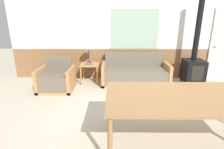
{
  "coord_description": "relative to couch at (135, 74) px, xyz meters",
  "views": [
    {
      "loc": [
        -0.66,
        -2.43,
        1.69
      ],
      "look_at": [
        -0.69,
        1.19,
        0.54
      ],
      "focal_mm": 28.0,
      "sensor_mm": 36.0,
      "label": 1
    }
  ],
  "objects": [
    {
      "name": "couch",
      "position": [
        0.0,
        0.0,
        0.0
      ],
      "size": [
        1.79,
        0.77,
        0.81
      ],
      "color": "#B27F4C",
      "rests_on": "ground_plane"
    },
    {
      "name": "book_stack",
      "position": [
        -1.25,
        -0.02,
        0.29
      ],
      "size": [
        0.18,
        0.15,
        0.04
      ],
      "color": "#2D7F3D",
      "rests_on": "side_table"
    },
    {
      "name": "dining_table",
      "position": [
        0.36,
        -2.43,
        0.42
      ],
      "size": [
        2.08,
        1.04,
        0.73
      ],
      "color": "#9E7042",
      "rests_on": "ground_plane"
    },
    {
      "name": "table_lamp",
      "position": [
        -1.26,
        0.15,
        0.72
      ],
      "size": [
        0.26,
        0.26,
        0.54
      ],
      "color": "#262628",
      "rests_on": "side_table"
    },
    {
      "name": "armchair",
      "position": [
        -2.0,
        -0.46,
        -0.01
      ],
      "size": [
        0.83,
        0.74,
        0.77
      ],
      "rotation": [
        0.0,
        0.0,
        0.25
      ],
      "color": "#B27F4C",
      "rests_on": "ground_plane"
    },
    {
      "name": "wood_stove",
      "position": [
        1.55,
        -0.02,
        0.31
      ],
      "size": [
        0.5,
        0.54,
        2.32
      ],
      "color": "black",
      "rests_on": "ground_plane"
    },
    {
      "name": "wall_back",
      "position": [
        0.07,
        0.51,
        1.1
      ],
      "size": [
        7.2,
        0.09,
        2.7
      ],
      "color": "#8E603D",
      "rests_on": "ground_plane"
    },
    {
      "name": "side_table",
      "position": [
        -1.23,
        0.06,
        0.18
      ],
      "size": [
        0.49,
        0.49,
        0.53
      ],
      "color": "#B27F4C",
      "rests_on": "ground_plane"
    },
    {
      "name": "ground_plane",
      "position": [
        0.07,
        -2.12,
        -0.26
      ],
      "size": [
        16.0,
        16.0,
        0.0
      ],
      "primitive_type": "plane",
      "color": "beige"
    }
  ]
}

